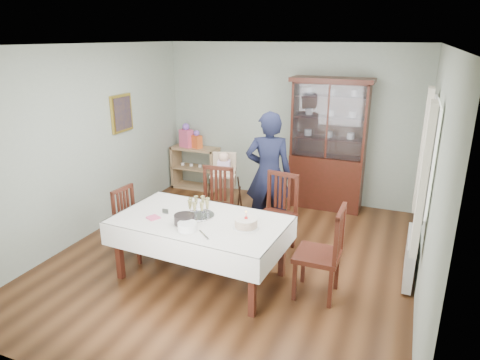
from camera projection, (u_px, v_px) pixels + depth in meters
The scene contains 25 objects.
floor at pixel (233, 257), 5.69m from camera, with size 5.00×5.00×0.00m, color #593319.
room_shell at pixel (248, 123), 5.61m from camera, with size 5.00×5.00×5.00m.
dining_table at pixel (201, 248), 5.11m from camera, with size 2.06×1.26×0.76m.
china_cabinet at pixel (328, 143), 7.04m from camera, with size 1.30×0.48×2.18m.
sideboard at pixel (196, 168), 8.18m from camera, with size 0.90×0.38×0.80m.
picture_frame at pixel (122, 113), 6.65m from camera, with size 0.04×0.48×0.58m, color gold.
window at pixel (430, 156), 4.66m from camera, with size 0.04×1.02×1.22m, color white.
curtain_left at pixel (423, 181), 4.17m from camera, with size 0.07×0.30×1.55m, color silver.
curtain_right at pixel (423, 151), 5.26m from camera, with size 0.07×0.30×1.55m, color silver.
radiator at pixel (410, 257), 5.08m from camera, with size 0.10×0.80×0.55m, color white.
chair_far_left at pixel (214, 219), 6.10m from camera, with size 0.51×0.51×1.04m.
chair_far_right at pixel (275, 228), 5.80m from camera, with size 0.54×0.54×1.05m.
chair_end_left at pixel (136, 236), 5.67m from camera, with size 0.45×0.45×0.93m.
chair_end_right at pixel (319, 269), 4.77m from camera, with size 0.48×0.48×1.07m.
woman at pixel (268, 174), 6.18m from camera, with size 0.66×0.43×1.81m, color black.
high_chair at pixel (224, 193), 6.75m from camera, with size 0.62×0.62×1.10m.
champagne_tray at pixel (199, 211), 5.06m from camera, with size 0.36×0.36×0.22m.
birthday_cake at pixel (246, 223), 4.76m from camera, with size 0.30×0.30×0.20m.
plate_stack_dark at pixel (184, 219), 4.86m from camera, with size 0.23×0.23×0.11m, color black.
plate_stack_white at pixel (187, 226), 4.70m from camera, with size 0.21×0.21×0.09m, color white.
napkin_stack at pixel (153, 218), 5.02m from camera, with size 0.13×0.13×0.02m, color #E2537C.
cutlery at pixel (163, 211), 5.22m from camera, with size 0.10×0.15×0.01m, color silver, non-canonical shape.
cake_knife at pixel (204, 235), 4.59m from camera, with size 0.25×0.02×0.01m, color silver.
gift_bag_pink at pixel (186, 136), 8.03m from camera, with size 0.28×0.22×0.45m.
gift_bag_orange at pixel (197, 140), 7.97m from camera, with size 0.22×0.19×0.34m.
Camera 1 is at (1.99, -4.65, 2.80)m, focal length 32.00 mm.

